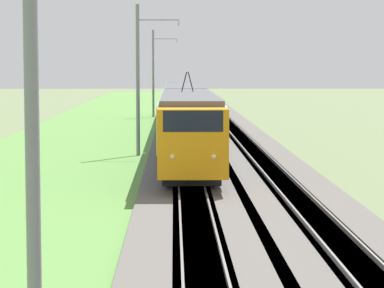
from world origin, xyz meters
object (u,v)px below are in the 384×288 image
catenary_mast_near (36,116)px  catenary_mast_far (154,73)px  catenary_mast_mid (139,79)px  passenger_train (184,106)px

catenary_mast_near → catenary_mast_far: catenary_mast_near is taller
catenary_mast_mid → catenary_mast_far: 39.80m
passenger_train → catenary_mast_mid: catenary_mast_mid is taller
passenger_train → catenary_mast_near: bearing=-3.0°
passenger_train → catenary_mast_far: (25.67, 2.79, 2.27)m
catenary_mast_near → catenary_mast_mid: size_ratio=1.01×
catenary_mast_mid → catenary_mast_far: (39.80, 0.00, 0.02)m
catenary_mast_near → catenary_mast_mid: 39.80m
catenary_mast_near → catenary_mast_far: (79.61, -0.00, -0.04)m
catenary_mast_mid → catenary_mast_far: catenary_mast_far is taller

